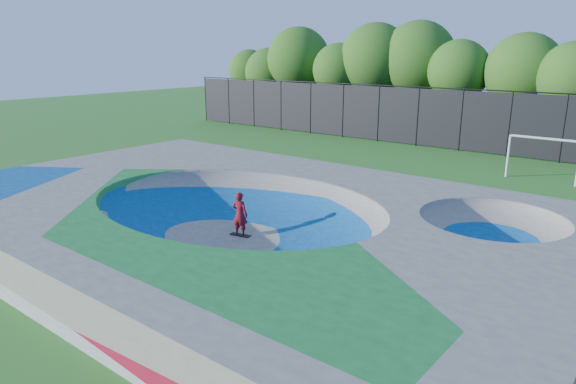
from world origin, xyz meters
name	(u,v)px	position (x,y,z in m)	size (l,w,h in m)	color
ground	(236,241)	(0.00, 0.00, 0.00)	(120.00, 120.00, 0.00)	#25661C
skate_deck	(235,220)	(0.00, 0.00, 0.75)	(22.00, 14.00, 1.50)	gray
skater	(240,214)	(-0.23, 0.46, 0.81)	(0.59, 0.39, 1.62)	red
skateboard	(241,235)	(-0.23, 0.46, 0.03)	(0.78, 0.22, 0.05)	black
soccer_goal	(543,151)	(6.18, 15.61, 1.55)	(3.38, 0.12, 2.23)	silver
fence	(461,119)	(0.00, 21.00, 2.10)	(48.09, 0.09, 4.04)	black
treeline	(487,68)	(-0.38, 26.25, 5.13)	(53.03, 7.04, 8.68)	#413120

